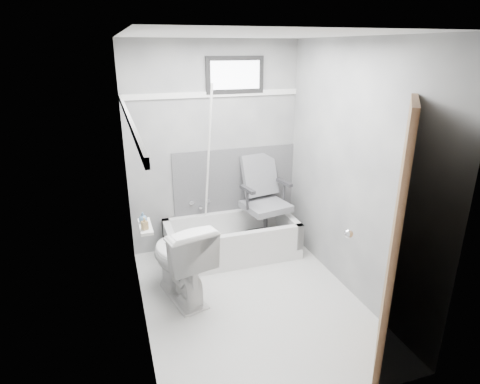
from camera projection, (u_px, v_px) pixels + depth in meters
name	position (u px, v px, depth m)	size (l,w,h in m)	color
floor	(251.00, 301.00, 3.88)	(2.60, 2.60, 0.00)	white
ceiling	(254.00, 35.00, 3.05)	(2.60, 2.60, 0.00)	silver
wall_back	(214.00, 149.00, 4.63)	(2.00, 0.02, 2.40)	slate
wall_front	(330.00, 252.00, 2.31)	(2.00, 0.02, 2.40)	slate
wall_left	(134.00, 196.00, 3.17)	(0.02, 2.60, 2.40)	slate
wall_right	(353.00, 173.00, 3.76)	(0.02, 2.60, 2.40)	slate
bathtub	(232.00, 239.00, 4.66)	(1.50, 0.70, 0.42)	silver
office_chair	(266.00, 200.00, 4.70)	(0.58, 0.58, 1.00)	slate
toilet	(180.00, 260.00, 3.82)	(0.46, 0.83, 0.81)	white
door	(455.00, 255.00, 2.68)	(0.78, 0.78, 2.00)	#522E1E
window	(235.00, 75.00, 4.40)	(0.66, 0.04, 0.40)	black
backerboard	(235.00, 180.00, 4.83)	(1.50, 0.02, 0.78)	#4C4C4F
trim_back	(213.00, 94.00, 4.40)	(2.00, 0.02, 0.06)	white
trim_left	(128.00, 118.00, 2.96)	(0.02, 2.60, 0.06)	white
pole	(208.00, 168.00, 4.42)	(0.02, 0.02, 1.95)	white
shelf	(145.00, 227.00, 3.35)	(0.10, 0.32, 0.03)	silver
soap_bottle_a	(145.00, 223.00, 3.25)	(0.05, 0.05, 0.10)	#9E814F
soap_bottle_b	(143.00, 217.00, 3.38)	(0.07, 0.07, 0.09)	slate
faucet	(200.00, 204.00, 4.76)	(0.26, 0.10, 0.16)	silver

